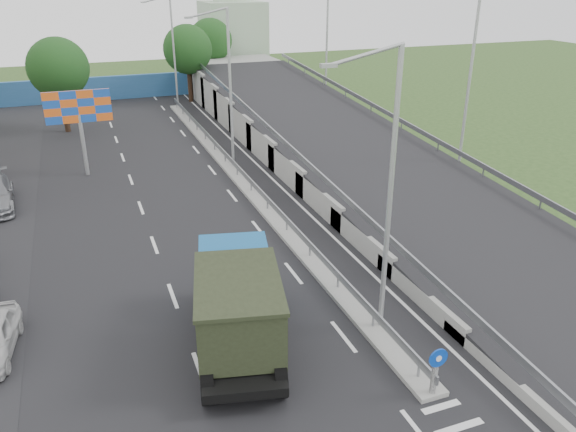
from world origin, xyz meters
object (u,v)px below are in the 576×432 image
dump_truck (238,302)px  billboard (79,112)px  church (233,34)px  lamp_post_far (171,46)px  lamp_post_mid (227,81)px  sign_bollard (435,371)px  lamp_post_near (386,183)px

dump_truck → billboard: bearing=114.0°
billboard → church: bearing=59.3°
church → billboard: church is taller
lamp_post_far → dump_truck: (-4.96, -39.03, -4.08)m
lamp_post_mid → church: 35.41m
lamp_post_far → dump_truck: size_ratio=1.35×
lamp_post_mid → lamp_post_far: bearing=90.0°
lamp_post_mid → dump_truck: (-4.96, -19.03, -4.08)m
sign_bollard → lamp_post_mid: lamp_post_mid is taller
lamp_post_near → lamp_post_mid: size_ratio=1.00×
sign_bollard → church: church is taller
lamp_post_mid → lamp_post_near: bearing=-90.0°
lamp_post_far → billboard: lamp_post_far is taller
lamp_post_near → sign_bollard: bearing=-91.6°
lamp_post_mid → billboard: lamp_post_mid is taller
lamp_post_near → billboard: 23.87m
lamp_post_near → church: size_ratio=0.73×
billboard → dump_truck: size_ratio=0.74×
lamp_post_far → lamp_post_mid: bearing=-90.0°
sign_bollard → lamp_post_mid: 24.30m
lamp_post_mid → billboard: (-9.11, 2.00, -1.62)m
sign_bollard → church: (10.00, 57.83, 4.28)m
lamp_post_mid → church: bearing=73.8°
lamp_post_near → church: (9.89, 54.00, -0.50)m
lamp_post_near → lamp_post_far: same height
lamp_post_near → dump_truck: size_ratio=1.35×
sign_bollard → lamp_post_near: size_ratio=0.17×
lamp_post_mid → lamp_post_far: same height
sign_bollard → dump_truck: 6.85m
sign_bollard → lamp_post_far: 44.08m
lamp_post_near → lamp_post_far: (0.00, 40.00, 0.00)m
lamp_post_near → billboard: size_ratio=1.83×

